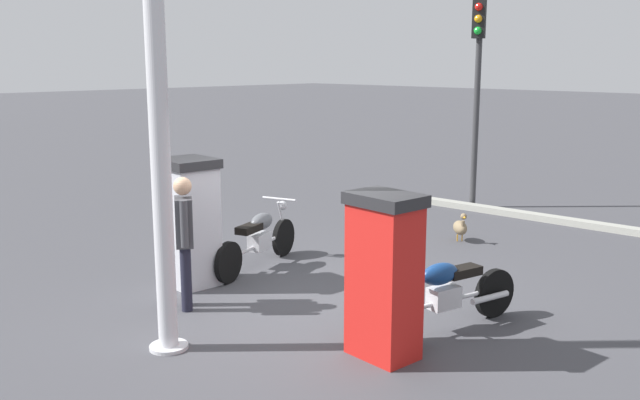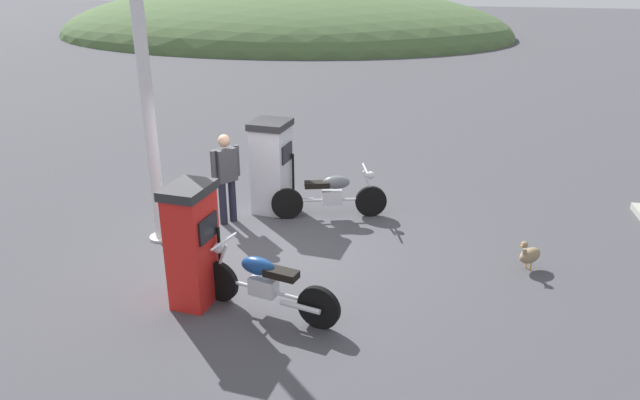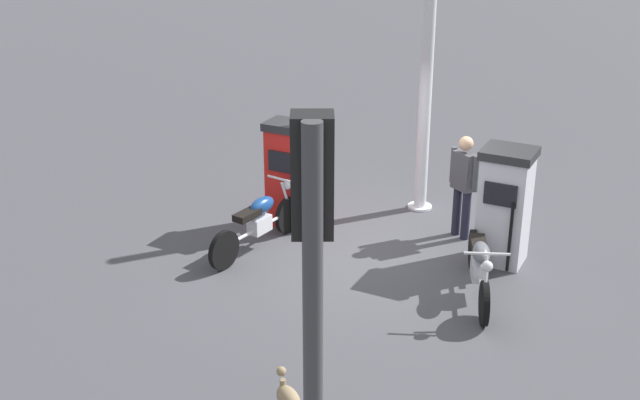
# 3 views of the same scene
# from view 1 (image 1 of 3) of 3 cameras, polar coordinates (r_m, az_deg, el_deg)

# --- Properties ---
(ground_plane) EXTENTS (120.00, 120.00, 0.00)m
(ground_plane) POSITION_cam_1_polar(r_m,az_deg,el_deg) (8.68, -1.27, -8.48)
(ground_plane) COLOR #424247
(fuel_pump_near) EXTENTS (0.60, 0.75, 1.67)m
(fuel_pump_near) POSITION_cam_1_polar(r_m,az_deg,el_deg) (7.00, 5.24, -6.09)
(fuel_pump_near) COLOR red
(fuel_pump_near) RESTS_ON ground
(fuel_pump_far) EXTENTS (0.72, 0.76, 1.69)m
(fuel_pump_far) POSITION_cam_1_polar(r_m,az_deg,el_deg) (9.37, -10.56, -1.71)
(fuel_pump_far) COLOR silver
(fuel_pump_far) RESTS_ON ground
(motorcycle_near_pump) EXTENTS (2.04, 0.73, 0.92)m
(motorcycle_near_pump) POSITION_cam_1_polar(r_m,az_deg,el_deg) (7.86, 10.15, -7.46)
(motorcycle_near_pump) COLOR black
(motorcycle_near_pump) RESTS_ON ground
(motorcycle_far_pump) EXTENTS (1.99, 0.83, 0.92)m
(motorcycle_far_pump) POSITION_cam_1_polar(r_m,az_deg,el_deg) (10.08, -5.01, -3.12)
(motorcycle_far_pump) COLOR black
(motorcycle_far_pump) RESTS_ON ground
(attendant_person) EXTENTS (0.39, 0.52, 1.60)m
(attendant_person) POSITION_cam_1_polar(r_m,az_deg,el_deg) (8.45, -10.97, -2.76)
(attendant_person) COLOR #1E1E2D
(attendant_person) RESTS_ON ground
(wandering_duck) EXTENTS (0.42, 0.45, 0.51)m
(wandering_duck) POSITION_cam_1_polar(r_m,az_deg,el_deg) (11.77, 11.34, -2.16)
(wandering_duck) COLOR #847051
(wandering_duck) RESTS_ON ground
(roadside_traffic_light) EXTENTS (0.40, 0.30, 4.07)m
(roadside_traffic_light) POSITION_cam_1_polar(r_m,az_deg,el_deg) (14.25, 12.68, 10.31)
(roadside_traffic_light) COLOR #38383A
(roadside_traffic_light) RESTS_ON ground
(canopy_support_pole) EXTENTS (0.40, 0.40, 4.54)m
(canopy_support_pole) POSITION_cam_1_polar(r_m,az_deg,el_deg) (7.05, -12.92, 4.96)
(canopy_support_pole) COLOR silver
(canopy_support_pole) RESTS_ON ground
(road_edge_kerb) EXTENTS (0.66, 6.68, 0.12)m
(road_edge_kerb) POSITION_cam_1_polar(r_m,az_deg,el_deg) (13.65, 18.08, -1.44)
(road_edge_kerb) COLOR #9E9E93
(road_edge_kerb) RESTS_ON ground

